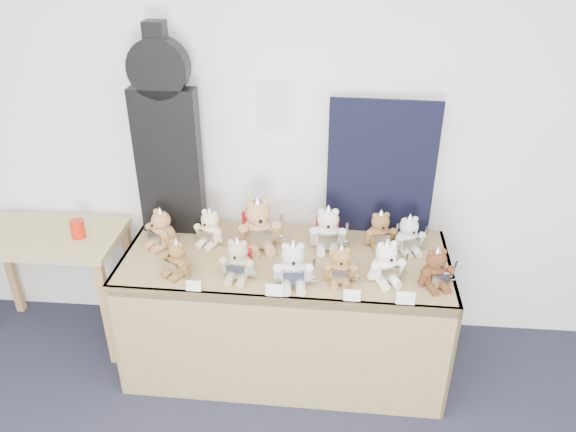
# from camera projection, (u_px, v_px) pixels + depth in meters

# --- Properties ---
(room_shell) EXTENTS (6.00, 6.00, 6.00)m
(room_shell) POSITION_uv_depth(u_px,v_px,m) (275.00, 106.00, 3.25)
(room_shell) COLOR silver
(room_shell) RESTS_ON floor
(display_table) EXTENTS (1.89, 0.81, 0.78)m
(display_table) POSITION_uv_depth(u_px,v_px,m) (284.00, 288.00, 3.23)
(display_table) COLOR olive
(display_table) RESTS_ON floor
(side_table) EXTENTS (0.94, 0.52, 0.78)m
(side_table) POSITION_uv_depth(u_px,v_px,m) (47.00, 252.00, 3.50)
(side_table) COLOR #A48558
(side_table) RESTS_ON floor
(guitar_case) EXTENTS (0.38, 0.12, 1.25)m
(guitar_case) POSITION_uv_depth(u_px,v_px,m) (166.00, 136.00, 3.21)
(guitar_case) COLOR black
(guitar_case) RESTS_ON display_table
(navy_board) EXTENTS (0.63, 0.05, 0.84)m
(navy_board) POSITION_uv_depth(u_px,v_px,m) (381.00, 169.00, 3.28)
(navy_board) COLOR black
(navy_board) RESTS_ON display_table
(red_cup) EXTENTS (0.09, 0.09, 0.11)m
(red_cup) POSITION_uv_depth(u_px,v_px,m) (78.00, 229.00, 3.38)
(red_cup) COLOR red
(red_cup) RESTS_ON side_table
(teddy_front_far_left) EXTENTS (0.19, 0.19, 0.24)m
(teddy_front_far_left) POSITION_uv_depth(u_px,v_px,m) (177.00, 259.00, 3.03)
(teddy_front_far_left) COLOR brown
(teddy_front_far_left) RESTS_ON display_table
(teddy_front_left) EXTENTS (0.21, 0.19, 0.26)m
(teddy_front_left) POSITION_uv_depth(u_px,v_px,m) (238.00, 261.00, 3.00)
(teddy_front_left) COLOR tan
(teddy_front_left) RESTS_ON display_table
(teddy_front_centre) EXTENTS (0.24, 0.20, 0.29)m
(teddy_front_centre) POSITION_uv_depth(u_px,v_px,m) (293.00, 266.00, 2.93)
(teddy_front_centre) COLOR silver
(teddy_front_centre) RESTS_ON display_table
(teddy_front_right) EXTENTS (0.20, 0.16, 0.24)m
(teddy_front_right) POSITION_uv_depth(u_px,v_px,m) (341.00, 266.00, 2.96)
(teddy_front_right) COLOR olive
(teddy_front_right) RESTS_ON display_table
(teddy_front_far_right) EXTENTS (0.23, 0.21, 0.27)m
(teddy_front_far_right) POSITION_uv_depth(u_px,v_px,m) (386.00, 263.00, 2.97)
(teddy_front_far_right) COLOR white
(teddy_front_far_right) RESTS_ON display_table
(teddy_front_end) EXTENTS (0.21, 0.19, 0.25)m
(teddy_front_end) POSITION_uv_depth(u_px,v_px,m) (436.00, 270.00, 2.93)
(teddy_front_end) COLOR brown
(teddy_front_end) RESTS_ON display_table
(teddy_back_left) EXTENTS (0.20, 0.19, 0.25)m
(teddy_back_left) POSITION_uv_depth(u_px,v_px,m) (210.00, 228.00, 3.31)
(teddy_back_left) COLOR beige
(teddy_back_left) RESTS_ON display_table
(teddy_back_centre_left) EXTENTS (0.29, 0.27, 0.35)m
(teddy_back_centre_left) POSITION_uv_depth(u_px,v_px,m) (258.00, 226.00, 3.25)
(teddy_back_centre_left) COLOR tan
(teddy_back_centre_left) RESTS_ON display_table
(teddy_back_centre_right) EXTENTS (0.24, 0.20, 0.29)m
(teddy_back_centre_right) POSITION_uv_depth(u_px,v_px,m) (328.00, 230.00, 3.25)
(teddy_back_centre_right) COLOR silver
(teddy_back_centre_right) RESTS_ON display_table
(teddy_back_right) EXTENTS (0.21, 0.18, 0.25)m
(teddy_back_right) POSITION_uv_depth(u_px,v_px,m) (380.00, 231.00, 3.28)
(teddy_back_right) COLOR olive
(teddy_back_right) RESTS_ON display_table
(teddy_back_end) EXTENTS (0.21, 0.20, 0.25)m
(teddy_back_end) POSITION_uv_depth(u_px,v_px,m) (409.00, 236.00, 3.23)
(teddy_back_end) COLOR silver
(teddy_back_end) RESTS_ON display_table
(teddy_back_far_left) EXTENTS (0.21, 0.22, 0.26)m
(teddy_back_far_left) POSITION_uv_depth(u_px,v_px,m) (161.00, 230.00, 3.28)
(teddy_back_far_left) COLOR #AC7A50
(teddy_back_far_left) RESTS_ON display_table
(entry_card_a) EXTENTS (0.08, 0.02, 0.06)m
(entry_card_a) POSITION_uv_depth(u_px,v_px,m) (194.00, 286.00, 2.92)
(entry_card_a) COLOR silver
(entry_card_a) RESTS_ON display_table
(entry_card_b) EXTENTS (0.09, 0.02, 0.07)m
(entry_card_b) POSITION_uv_depth(u_px,v_px,m) (274.00, 290.00, 2.88)
(entry_card_b) COLOR silver
(entry_card_b) RESTS_ON display_table
(entry_card_c) EXTENTS (0.09, 0.02, 0.06)m
(entry_card_c) POSITION_uv_depth(u_px,v_px,m) (352.00, 295.00, 2.84)
(entry_card_c) COLOR silver
(entry_card_c) RESTS_ON display_table
(entry_card_d) EXTENTS (0.10, 0.02, 0.07)m
(entry_card_d) POSITION_uv_depth(u_px,v_px,m) (406.00, 298.00, 2.82)
(entry_card_d) COLOR silver
(entry_card_d) RESTS_ON display_table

